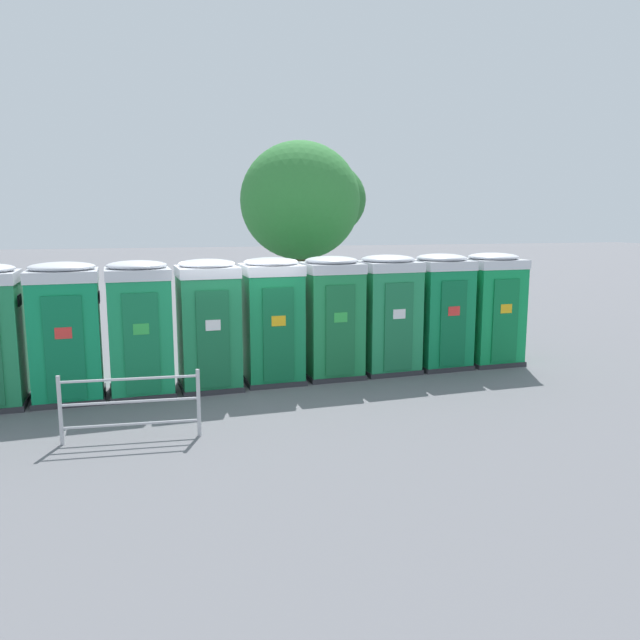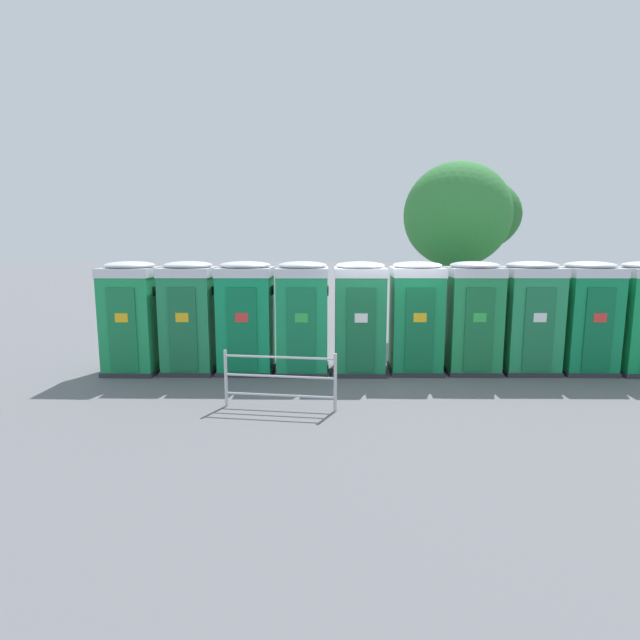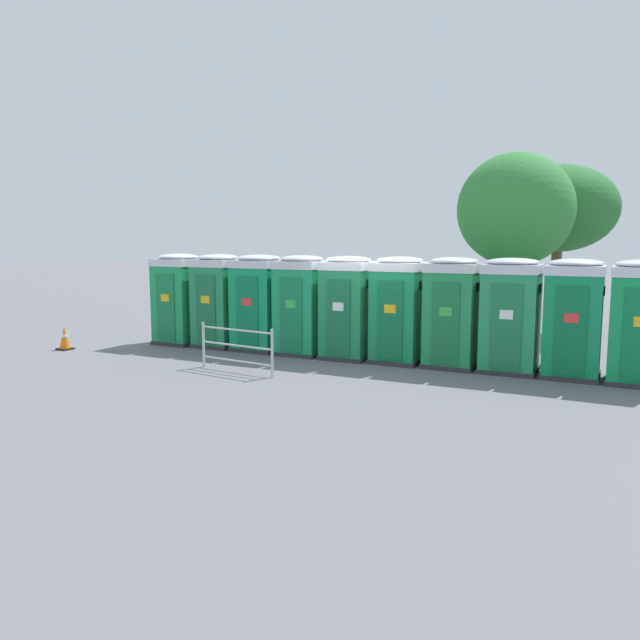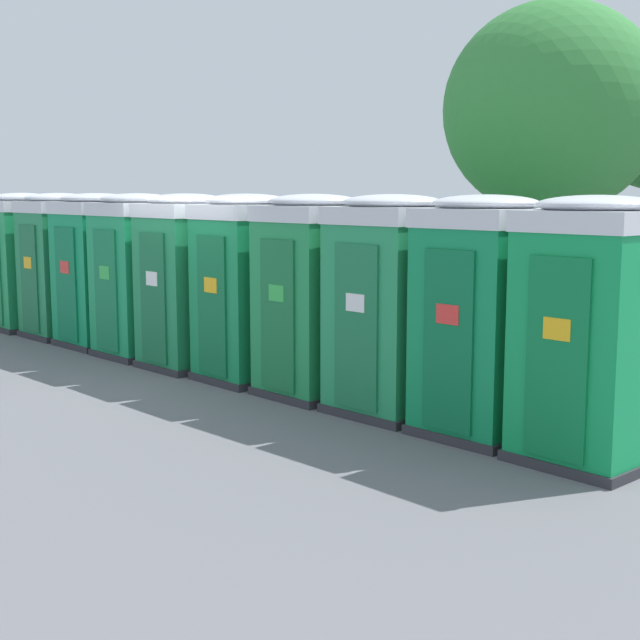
# 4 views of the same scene
# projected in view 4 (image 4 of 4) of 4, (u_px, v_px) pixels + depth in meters

# --- Properties ---
(ground_plane) EXTENTS (120.00, 120.00, 0.00)m
(ground_plane) POSITION_uv_depth(u_px,v_px,m) (224.00, 372.00, 12.79)
(ground_plane) COLOR slate
(portapotty_0) EXTENTS (1.23, 1.25, 2.54)m
(portapotty_0) POSITION_uv_depth(u_px,v_px,m) (23.00, 261.00, 16.62)
(portapotty_0) COLOR #2D2D33
(portapotty_0) RESTS_ON ground
(portapotty_1) EXTENTS (1.23, 1.26, 2.54)m
(portapotty_1) POSITION_uv_depth(u_px,v_px,m) (60.00, 265.00, 15.73)
(portapotty_1) COLOR #2D2D33
(portapotty_1) RESTS_ON ground
(portapotty_2) EXTENTS (1.30, 1.27, 2.54)m
(portapotty_2) POSITION_uv_depth(u_px,v_px,m) (98.00, 269.00, 14.82)
(portapotty_2) COLOR #2D2D33
(portapotty_2) RESTS_ON ground
(portapotty_3) EXTENTS (1.25, 1.27, 2.54)m
(portapotty_3) POSITION_uv_depth(u_px,v_px,m) (139.00, 275.00, 13.87)
(portapotty_3) COLOR #2D2D33
(portapotty_3) RESTS_ON ground
(portapotty_4) EXTENTS (1.23, 1.27, 2.54)m
(portapotty_4) POSITION_uv_depth(u_px,v_px,m) (187.00, 281.00, 12.95)
(portapotty_4) COLOR #2D2D33
(portapotty_4) RESTS_ON ground
(portapotty_5) EXTENTS (1.21, 1.24, 2.54)m
(portapotty_5) POSITION_uv_depth(u_px,v_px,m) (247.00, 287.00, 12.07)
(portapotty_5) COLOR #2D2D33
(portapotty_5) RESTS_ON ground
(portapotty_6) EXTENTS (1.23, 1.25, 2.54)m
(portapotty_6) POSITION_uv_depth(u_px,v_px,m) (313.00, 295.00, 11.16)
(portapotty_6) COLOR #2D2D33
(portapotty_6) RESTS_ON ground
(portapotty_7) EXTENTS (1.31, 1.28, 2.54)m
(portapotty_7) POSITION_uv_depth(u_px,v_px,m) (391.00, 304.00, 10.25)
(portapotty_7) COLOR #2D2D33
(portapotty_7) RESTS_ON ground
(portapotty_8) EXTENTS (1.25, 1.27, 2.54)m
(portapotty_8) POSITION_uv_depth(u_px,v_px,m) (483.00, 315.00, 9.33)
(portapotty_8) COLOR #2D2D33
(portapotty_8) RESTS_ON ground
(portapotty_9) EXTENTS (1.26, 1.25, 2.54)m
(portapotty_9) POSITION_uv_depth(u_px,v_px,m) (592.00, 330.00, 8.36)
(portapotty_9) COLOR #2D2D33
(portapotty_9) RESTS_ON ground
(street_tree_1) EXTENTS (3.24, 3.24, 5.36)m
(street_tree_1) POSITION_uv_depth(u_px,v_px,m) (552.00, 111.00, 13.28)
(street_tree_1) COLOR brown
(street_tree_1) RESTS_ON ground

